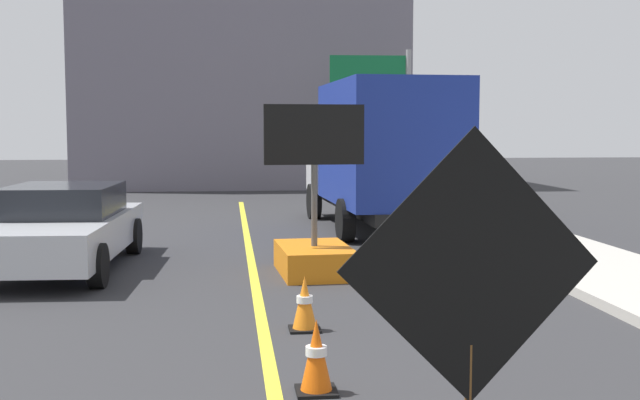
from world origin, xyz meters
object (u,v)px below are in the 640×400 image
(box_truck, at_px, (380,151))
(traffic_cone_near_sign, at_px, (316,357))
(arrow_board_trailer, at_px, (314,244))
(pickup_car, at_px, (61,227))
(traffic_cone_mid_lane, at_px, (305,304))
(highway_guide_sign, at_px, (386,96))
(roadwork_sign, at_px, (471,274))

(box_truck, distance_m, traffic_cone_near_sign, 11.46)
(arrow_board_trailer, height_order, pickup_car, arrow_board_trailer)
(pickup_car, relative_size, traffic_cone_mid_lane, 7.71)
(arrow_board_trailer, height_order, highway_guide_sign, highway_guide_sign)
(highway_guide_sign, bearing_deg, roadwork_sign, -99.98)
(arrow_board_trailer, distance_m, traffic_cone_near_sign, 5.76)
(roadwork_sign, height_order, pickup_car, roadwork_sign)
(roadwork_sign, xyz_separation_m, traffic_cone_near_sign, (-0.66, 2.32, -1.15))
(roadwork_sign, relative_size, traffic_cone_near_sign, 3.54)
(arrow_board_trailer, bearing_deg, traffic_cone_near_sign, -95.98)
(roadwork_sign, xyz_separation_m, pickup_car, (-4.16, 8.96, -0.77))
(traffic_cone_near_sign, bearing_deg, highway_guide_sign, 77.11)
(traffic_cone_near_sign, distance_m, traffic_cone_mid_lane, 2.17)
(arrow_board_trailer, height_order, box_truck, box_truck)
(arrow_board_trailer, relative_size, traffic_cone_near_sign, 4.09)
(roadwork_sign, distance_m, pickup_car, 9.91)
(arrow_board_trailer, distance_m, box_truck, 5.86)
(highway_guide_sign, relative_size, traffic_cone_mid_lane, 7.84)
(traffic_cone_mid_lane, bearing_deg, traffic_cone_near_sign, -92.78)
(highway_guide_sign, distance_m, traffic_cone_mid_lane, 18.77)
(roadwork_sign, bearing_deg, pickup_car, 114.90)
(box_truck, distance_m, traffic_cone_mid_lane, 9.36)
(roadwork_sign, distance_m, highway_guide_sign, 22.87)
(roadwork_sign, bearing_deg, box_truck, 81.38)
(traffic_cone_mid_lane, bearing_deg, pickup_car, 128.87)
(pickup_car, bearing_deg, traffic_cone_mid_lane, -51.13)
(roadwork_sign, bearing_deg, traffic_cone_mid_lane, 97.02)
(pickup_car, distance_m, traffic_cone_mid_lane, 5.76)
(box_truck, bearing_deg, highway_guide_sign, 78.03)
(box_truck, distance_m, highway_guide_sign, 9.43)
(box_truck, bearing_deg, traffic_cone_near_sign, -103.65)
(pickup_car, height_order, highway_guide_sign, highway_guide_sign)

